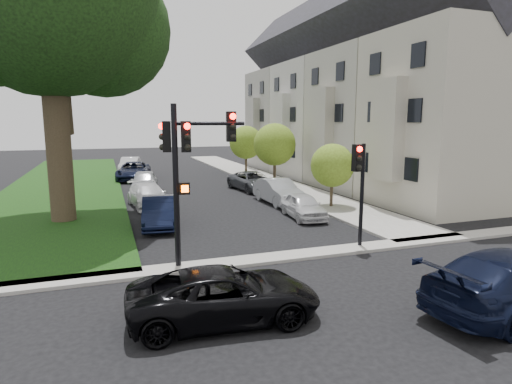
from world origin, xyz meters
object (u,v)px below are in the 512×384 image
object	(u,v)px
small_tree_a	(332,165)
car_parked_5	(159,212)
car_cross_near	(225,295)
car_parked_1	(278,191)
car_parked_9	(130,165)
car_parked_2	(253,181)
car_parked_8	(134,171)
traffic_signal_secondary	(360,176)
small_tree_c	(246,142)
car_parked_6	(148,196)
car_parked_7	(145,181)
small_tree_b	(275,145)
car_parked_0	(303,206)
traffic_signal_main	(188,156)

from	to	relation	value
small_tree_a	car_parked_5	world-z (taller)	small_tree_a
car_parked_5	car_cross_near	bearing A→B (deg)	-81.42
car_parked_1	car_parked_9	bearing A→B (deg)	109.74
car_parked_2	car_parked_8	bearing A→B (deg)	124.29
small_tree_a	car_parked_8	world-z (taller)	small_tree_a
traffic_signal_secondary	car_parked_9	xyz separation A→B (m)	(-7.02, 28.54, -2.13)
small_tree_c	car_parked_6	size ratio (longest dim) A/B	0.98
small_tree_a	car_parked_7	distance (m)	13.52
small_tree_c	car_parked_1	distance (m)	13.95
car_parked_7	small_tree_b	bearing A→B (deg)	3.89
small_tree_b	car_parked_9	size ratio (longest dim) A/B	1.05
car_parked_9	car_parked_7	bearing A→B (deg)	-77.71
traffic_signal_secondary	car_parked_2	distance (m)	15.02
car_parked_0	car_parked_8	distance (m)	19.36
car_parked_6	car_cross_near	bearing A→B (deg)	-94.67
car_parked_8	car_parked_2	bearing A→B (deg)	-38.55
small_tree_a	traffic_signal_main	xyz separation A→B (m)	(-9.56, -7.29, 1.35)
car_cross_near	car_parked_8	world-z (taller)	car_parked_8
traffic_signal_secondary	car_parked_1	world-z (taller)	traffic_signal_secondary
small_tree_b	traffic_signal_secondary	size ratio (longest dim) A/B	1.16
small_tree_b	car_parked_7	bearing A→B (deg)	176.91
small_tree_a	car_parked_8	distance (m)	19.04
small_tree_c	car_parked_7	size ratio (longest dim) A/B	1.02
car_parked_2	car_parked_8	world-z (taller)	car_parked_8
traffic_signal_main	car_parked_6	distance (m)	11.56
car_parked_1	car_parked_7	bearing A→B (deg)	133.81
car_parked_9	car_cross_near	bearing A→B (deg)	-78.46
traffic_signal_main	car_parked_7	bearing A→B (deg)	90.32
small_tree_a	small_tree_c	size ratio (longest dim) A/B	0.82
traffic_signal_main	car_parked_7	world-z (taller)	traffic_signal_main
small_tree_a	car_parked_9	world-z (taller)	small_tree_a
car_parked_2	car_parked_5	xyz separation A→B (m)	(-7.69, -8.66, 0.03)
car_parked_5	car_parked_8	bearing A→B (deg)	96.65
car_parked_0	car_parked_5	xyz separation A→B (m)	(-7.26, 0.63, 0.07)
car_parked_7	small_tree_a	bearing A→B (deg)	-36.99
small_tree_a	small_tree_b	bearing A→B (deg)	90.00
traffic_signal_main	traffic_signal_secondary	world-z (taller)	traffic_signal_main
car_parked_5	car_parked_8	size ratio (longest dim) A/B	0.79
car_parked_1	car_parked_9	world-z (taller)	car_parked_9
car_parked_5	car_parked_7	size ratio (longest dim) A/B	0.97
small_tree_b	car_parked_6	world-z (taller)	small_tree_b
small_tree_a	car_cross_near	xyz separation A→B (m)	(-9.52, -11.55, -1.80)
car_cross_near	car_parked_2	bearing A→B (deg)	-16.31
small_tree_a	traffic_signal_main	world-z (taller)	traffic_signal_main
small_tree_c	car_parked_7	bearing A→B (deg)	-145.99
traffic_signal_main	car_parked_9	size ratio (longest dim) A/B	1.21
car_parked_0	car_parked_9	world-z (taller)	car_parked_9
small_tree_c	car_parked_7	world-z (taller)	small_tree_c
traffic_signal_main	car_parked_6	size ratio (longest dim) A/B	1.19
car_cross_near	car_parked_7	bearing A→B (deg)	5.04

